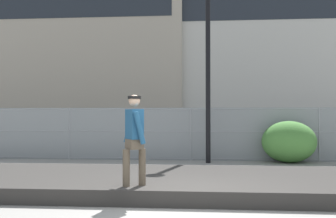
# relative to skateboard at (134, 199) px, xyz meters

# --- Properties ---
(ground_plane) EXTENTS (120.00, 120.00, 0.00)m
(ground_plane) POSITION_rel_skateboard_xyz_m (0.83, -0.66, -0.06)
(ground_plane) COLOR gray
(gravel_berm) EXTENTS (17.97, 3.60, 0.29)m
(gravel_berm) POSITION_rel_skateboard_xyz_m (0.83, 1.36, 0.09)
(gravel_berm) COLOR #33302D
(gravel_berm) RESTS_ON ground_plane
(skateboard) EXTENTS (0.79, 0.59, 0.07)m
(skateboard) POSITION_rel_skateboard_xyz_m (0.00, 0.00, 0.00)
(skateboard) COLOR #B22D2D
(skateboard) RESTS_ON ground_plane
(skater) EXTENTS (0.67, 0.62, 1.87)m
(skater) POSITION_rel_skateboard_xyz_m (0.00, 0.00, 1.09)
(skater) COLOR black
(skater) RESTS_ON skateboard
(chain_fence) EXTENTS (26.39, 0.06, 1.85)m
(chain_fence) POSITION_rel_skateboard_xyz_m (0.83, 6.84, 0.87)
(chain_fence) COLOR gray
(chain_fence) RESTS_ON ground_plane
(street_lamp) EXTENTS (0.44, 0.44, 7.32)m
(street_lamp) POSITION_rel_skateboard_xyz_m (1.42, 6.11, 4.45)
(street_lamp) COLOR black
(street_lamp) RESTS_ON ground_plane
(parked_car_near) EXTENTS (4.50, 2.15, 1.66)m
(parked_car_near) POSITION_rel_skateboard_xyz_m (-4.01, 10.42, 0.78)
(parked_car_near) COLOR silver
(parked_car_near) RESTS_ON ground_plane
(library_building) EXTENTS (23.37, 15.81, 19.53)m
(library_building) POSITION_rel_skateboard_xyz_m (-12.30, 36.98, 9.71)
(library_building) COLOR #9E9384
(library_building) RESTS_ON ground_plane
(office_block) EXTENTS (25.92, 10.44, 18.84)m
(office_block) POSITION_rel_skateboard_xyz_m (6.37, 34.85, 9.36)
(office_block) COLOR #B2AFA8
(office_block) RESTS_ON ground_plane
(shrub_left) EXTENTS (1.80, 1.47, 1.39)m
(shrub_left) POSITION_rel_skateboard_xyz_m (4.12, 6.43, 0.64)
(shrub_left) COLOR #477F38
(shrub_left) RESTS_ON ground_plane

